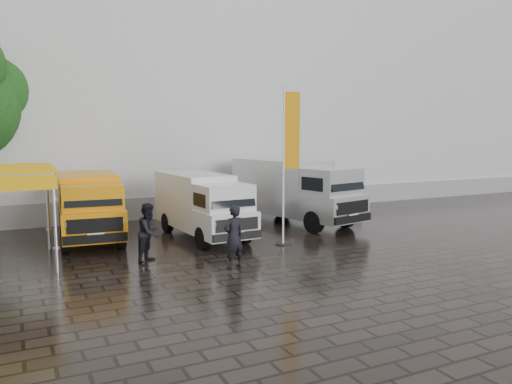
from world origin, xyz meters
TOP-DOWN VIEW (x-y plane):
  - ground at (0.00, 0.00)m, footprint 120.00×120.00m
  - exhibition_hall at (2.00, 16.00)m, footprint 44.00×16.00m
  - hall_plinth at (2.00, 7.95)m, footprint 44.00×0.15m
  - van_yellow at (-6.51, 4.32)m, footprint 2.35×5.29m
  - van_white at (-2.66, 3.09)m, footprint 2.18×5.52m
  - van_silver at (1.92, 4.10)m, footprint 3.45×6.57m
  - flagpole at (-0.36, 0.76)m, footprint 0.88×0.50m
  - wheelie_bin at (7.51, 7.32)m, footprint 0.74×0.74m
  - person_front at (-3.31, -1.29)m, footprint 0.76×0.59m
  - person_tent at (-5.31, 0.51)m, footprint 1.09×1.09m

SIDE VIEW (x-z plane):
  - ground at x=0.00m, z-range 0.00..0.00m
  - hall_plinth at x=2.00m, z-range 0.00..1.00m
  - wheelie_bin at x=7.51m, z-range 0.00..1.07m
  - person_tent at x=-5.31m, z-range 0.00..1.78m
  - person_front at x=-3.31m, z-range 0.00..1.84m
  - van_white at x=-2.66m, z-range 0.00..2.34m
  - van_yellow at x=-6.51m, z-range 0.00..2.38m
  - van_silver at x=1.92m, z-range 0.00..2.71m
  - flagpole at x=-0.36m, z-range 0.36..5.85m
  - exhibition_hall at x=2.00m, z-range 0.00..12.00m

